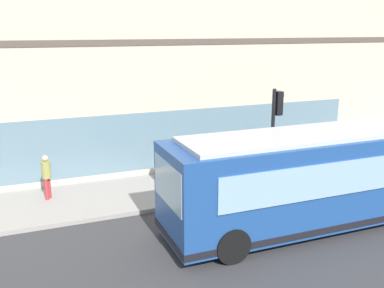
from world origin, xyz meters
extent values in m
plane|color=#38383A|center=(0.00, 0.00, 0.00)|extent=(120.00, 120.00, 0.00)
cube|color=#9E9991|center=(4.38, 0.00, 0.07)|extent=(3.55, 40.00, 0.15)
cube|color=beige|center=(9.17, 0.00, 5.07)|extent=(6.03, 23.18, 10.14)
cube|color=brown|center=(6.30, 0.00, 5.58)|extent=(0.36, 22.72, 0.24)
cube|color=slate|center=(6.20, 0.00, 1.60)|extent=(0.12, 16.23, 2.40)
cube|color=#1E478C|center=(-0.18, -2.20, 1.60)|extent=(2.52, 10.01, 2.70)
cube|color=silver|center=(-0.18, -2.20, 3.01)|extent=(2.15, 9.00, 0.12)
cube|color=#8CB2C6|center=(-0.19, 2.78, 2.05)|extent=(2.20, 0.09, 1.20)
cube|color=#8CB2C6|center=(1.09, -2.20, 2.00)|extent=(0.08, 8.20, 1.00)
cube|color=#8CB2C6|center=(-1.45, -2.20, 2.00)|extent=(0.08, 8.20, 1.00)
cube|color=black|center=(-0.18, -2.20, 0.43)|extent=(2.56, 10.05, 0.20)
cylinder|color=black|center=(0.96, 1.40, 0.50)|extent=(0.30, 1.00, 1.00)
cylinder|color=black|center=(-1.34, 1.40, 0.50)|extent=(0.30, 1.00, 1.00)
cylinder|color=black|center=(0.98, -5.60, 0.50)|extent=(0.30, 1.00, 1.00)
cylinder|color=black|center=(3.13, -2.52, 2.05)|extent=(0.14, 0.14, 3.79)
cube|color=black|center=(3.13, -2.71, 3.39)|extent=(0.32, 0.24, 0.90)
sphere|color=red|center=(3.13, -2.84, 3.67)|extent=(0.20, 0.20, 0.20)
sphere|color=yellow|center=(3.13, -2.84, 3.39)|extent=(0.20, 0.20, 0.20)
sphere|color=green|center=(3.13, -2.84, 3.11)|extent=(0.20, 0.20, 0.20)
cylinder|color=yellow|center=(4.71, -2.84, 0.43)|extent=(0.24, 0.24, 0.55)
sphere|color=yellow|center=(4.71, -2.84, 0.78)|extent=(0.22, 0.22, 0.22)
cylinder|color=yellow|center=(4.71, -3.01, 0.48)|extent=(0.10, 0.12, 0.10)
cylinder|color=yellow|center=(4.88, -2.84, 0.48)|extent=(0.12, 0.10, 0.10)
cylinder|color=#B23338|center=(4.95, 5.62, 0.54)|extent=(0.14, 0.14, 0.79)
cylinder|color=#B23338|center=(4.79, 5.72, 0.54)|extent=(0.14, 0.14, 0.79)
cylinder|color=#99994C|center=(4.87, 5.67, 1.25)|extent=(0.32, 0.32, 0.63)
sphere|color=beige|center=(4.87, 5.67, 1.67)|extent=(0.21, 0.21, 0.21)
cylinder|color=black|center=(4.49, 1.26, 0.56)|extent=(0.14, 0.14, 0.82)
cylinder|color=black|center=(4.41, 1.42, 0.56)|extent=(0.14, 0.14, 0.82)
cylinder|color=gold|center=(4.45, 1.34, 1.30)|extent=(0.32, 0.32, 0.65)
sphere|color=#9E704C|center=(4.45, 1.34, 1.74)|extent=(0.22, 0.22, 0.22)
camera|label=1|loc=(-10.80, 6.32, 6.13)|focal=41.01mm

